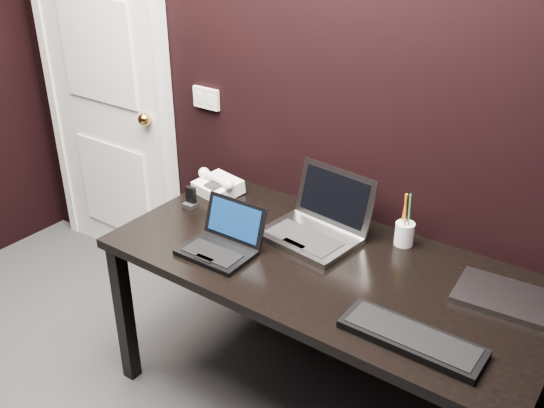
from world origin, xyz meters
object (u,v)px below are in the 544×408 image
Objects in this scene: desk_phone at (218,185)px; netbook at (222,243)px; desk at (324,279)px; door at (105,88)px; ext_keyboard at (412,338)px; mobile_phone at (191,200)px; closed_laptop at (503,297)px; silver_laptop at (316,226)px; pen_cup at (404,233)px.

netbook is at bearing -47.95° from desk_phone.
door is at bearing 167.18° from desk.
mobile_phone is at bearing 167.07° from ext_keyboard.
desk is 0.65m from closed_laptop.
mobile_phone is (-0.60, -0.10, -0.01)m from silver_laptop.
netbook is 0.73m from pen_cup.
silver_laptop is 1.80× the size of pen_cup.
desk is 0.43m from netbook.
desk is at bearing 153.04° from ext_keyboard.
silver_laptop is at bearing 52.41° from netbook.
door is 4.68× the size of ext_keyboard.
silver_laptop is at bearing 133.05° from desk.
door reaches higher than pen_cup.
netbook is 0.86× the size of closed_laptop.
door reaches higher than mobile_phone.
desk is 0.52m from ext_keyboard.
ext_keyboard is at bearing -16.11° from door.
netbook reaches higher than mobile_phone.
mobile_phone is 0.95m from pen_cup.
netbook is at bearing 175.52° from ext_keyboard.
pen_cup reaches higher than closed_laptop.
pen_cup is at bearing 39.89° from netbook.
pen_cup is (0.56, 0.47, 0.02)m from netbook.
desk_phone is (-0.72, 0.21, 0.12)m from desk.
silver_laptop reaches higher than closed_laptop.
pen_cup reaches higher than desk.
silver_laptop reaches higher than ext_keyboard.
pen_cup reaches higher than netbook.
desk is at bearing -3.08° from mobile_phone.
closed_laptop is (2.27, -0.22, -0.29)m from door.
door reaches higher than desk.
silver_laptop reaches higher than netbook.
desk_phone is 0.91m from pen_cup.
door is 1.85m from pen_cup.
ext_keyboard is 0.43m from closed_laptop.
door is 1.41m from netbook.
netbook is at bearing -127.59° from silver_laptop.
netbook is at bearing -140.11° from pen_cup.
door is at bearing 156.90° from netbook.
pen_cup is (1.83, -0.08, -0.25)m from door.
pen_cup is at bearing -2.39° from door.
pen_cup reaches higher than mobile_phone.
door is at bearing 170.00° from desk_phone.
closed_laptop is (0.62, 0.16, 0.09)m from desk.
mobile_phone is (-1.19, 0.27, 0.02)m from ext_keyboard.
desk_phone is at bearing 85.49° from mobile_phone.
door reaches higher than closed_laptop.
mobile_phone is at bearing 149.71° from netbook.
closed_laptop is 0.46m from pen_cup.
door is 1.01m from mobile_phone.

